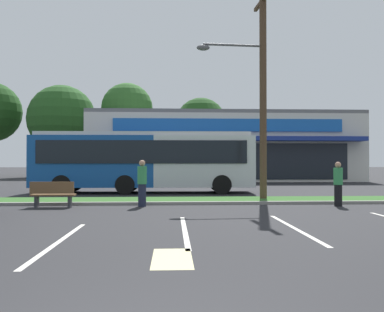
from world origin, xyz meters
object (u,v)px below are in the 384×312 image
Objects in this scene: bus_stop_bench at (53,194)px; car_2 at (94,175)px; utility_pole at (260,85)px; city_bus at (144,160)px; pedestrian_by_pole at (142,183)px; pedestrian_near_bench at (338,184)px.

car_2 is at bearing -86.04° from bus_stop_bench.
utility_pole is at bearing -166.27° from bus_stop_bench.
bus_stop_bench is at bearing -111.59° from city_bus.
pedestrian_near_bench is at bearing 133.16° from pedestrian_by_pole.
utility_pole is at bearing 156.55° from pedestrian_by_pole.
utility_pole is 9.52m from bus_stop_bench.
bus_stop_bench is (-2.92, -6.95, -1.26)m from city_bus.
pedestrian_by_pole is (-4.88, -1.90, -4.09)m from utility_pole.
city_bus reaches higher than car_2.
city_bus is at bearing -112.75° from bus_stop_bench.
car_2 is 13.78m from pedestrian_by_pole.
bus_stop_bench is 0.92× the size of pedestrian_by_pole.
bus_stop_bench is at bearing -86.04° from car_2.
city_bus reaches higher than pedestrian_by_pole.
car_2 is at bearing 122.62° from city_bus.
pedestrian_near_bench is at bearing 179.06° from bus_stop_bench.
pedestrian_near_bench is 7.42m from pedestrian_by_pole.
pedestrian_near_bench is (7.78, -7.13, -0.92)m from city_bus.
bus_stop_bench is at bearing -139.50° from pedestrian_near_bench.
pedestrian_by_pole is (-7.41, 0.27, 0.03)m from pedestrian_near_bench.
pedestrian_by_pole is at bearing -178.40° from bus_stop_bench.
city_bus is (-5.25, 4.96, -3.20)m from utility_pole.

